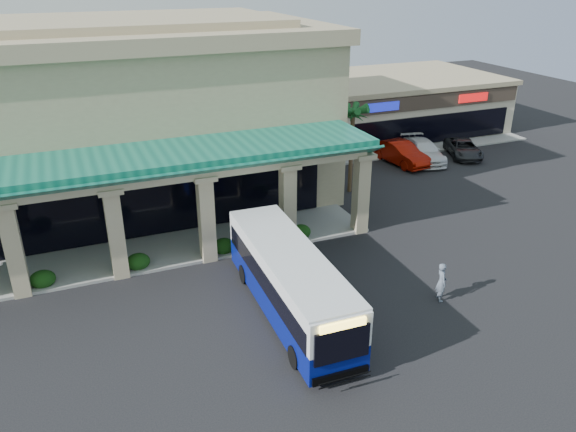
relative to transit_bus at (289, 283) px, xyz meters
name	(u,v)px	position (x,y,z in m)	size (l,w,h in m)	color
ground	(301,296)	(0.98, 1.00, -1.52)	(110.00, 110.00, 0.00)	black
main_building	(79,116)	(-7.02, 17.00, 4.16)	(30.80, 14.80, 11.35)	tan
arcade	(100,213)	(-7.02, 7.80, 1.33)	(30.00, 6.20, 5.70)	#0F5F4D
strip_mall	(375,104)	(18.98, 25.00, 0.93)	(22.50, 12.50, 4.90)	beige
palm_0	(352,145)	(9.48, 12.00, 1.78)	(2.40, 2.40, 6.60)	#144C1D
palm_1	(344,137)	(10.48, 15.00, 1.38)	(2.40, 2.40, 5.80)	#144C1D
broadleaf_tree	(291,130)	(8.48, 20.00, 0.89)	(2.60, 2.60, 4.81)	#10330B
transit_bus	(289,283)	(0.00, 0.00, 0.00)	(2.53, 10.88, 3.04)	navy
pedestrian	(441,282)	(6.83, -1.71, -0.57)	(0.69, 0.45, 1.89)	#525E6E
car_white	(401,153)	(15.92, 15.67, -0.66)	(1.83, 5.24, 1.73)	#880F03
car_red	(423,151)	(17.98, 15.65, -0.72)	(2.23, 5.49, 1.59)	silver
car_gray	(463,148)	(21.66, 15.33, -0.85)	(2.22, 4.82, 1.34)	#292A2E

